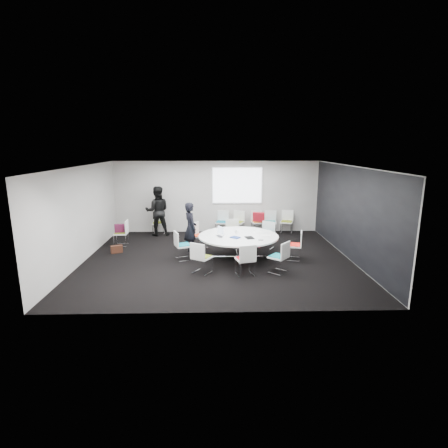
{
  "coord_description": "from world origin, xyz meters",
  "views": [
    {
      "loc": [
        -0.09,
        -10.16,
        3.39
      ],
      "look_at": [
        0.2,
        0.4,
        1.0
      ],
      "focal_mm": 28.0,
      "sensor_mm": 36.0,
      "label": 1
    }
  ],
  "objects_px": {
    "chair_ring_d": "(200,241)",
    "chair_ring_g": "(245,266)",
    "person_main": "(191,228)",
    "chair_ring_c": "(232,237)",
    "chair_person_back": "(159,227)",
    "chair_back_a": "(222,227)",
    "chair_back_b": "(237,227)",
    "chair_back_d": "(270,226)",
    "chair_back_e": "(286,226)",
    "laptop": "(221,236)",
    "conference_table": "(238,241)",
    "chair_ring_h": "(279,263)",
    "cup": "(236,231)",
    "chair_ring_b": "(266,240)",
    "person_back": "(157,211)",
    "chair_ring_a": "(294,251)",
    "chair_back_c": "(258,226)",
    "chair_spare_left": "(122,238)",
    "chair_ring_f": "(202,263)",
    "brown_bag": "(117,249)",
    "maroon_bag": "(121,228)",
    "chair_ring_e": "(183,251)"
  },
  "relations": [
    {
      "from": "chair_person_back",
      "to": "cup",
      "type": "height_order",
      "value": "chair_person_back"
    },
    {
      "from": "chair_ring_f",
      "to": "person_main",
      "type": "bearing_deg",
      "value": 134.9
    },
    {
      "from": "chair_ring_d",
      "to": "chair_ring_e",
      "type": "xyz_separation_m",
      "value": [
        -0.47,
        -1.1,
        0.0
      ]
    },
    {
      "from": "chair_ring_f",
      "to": "brown_bag",
      "type": "height_order",
      "value": "chair_ring_f"
    },
    {
      "from": "chair_ring_b",
      "to": "person_main",
      "type": "xyz_separation_m",
      "value": [
        -2.5,
        -0.48,
        0.55
      ]
    },
    {
      "from": "chair_back_c",
      "to": "chair_back_d",
      "type": "relative_size",
      "value": 1.0
    },
    {
      "from": "conference_table",
      "to": "person_back",
      "type": "xyz_separation_m",
      "value": [
        -2.89,
        2.93,
        0.39
      ]
    },
    {
      "from": "chair_back_a",
      "to": "chair_person_back",
      "type": "xyz_separation_m",
      "value": [
        -2.47,
        -0.04,
        0.0
      ]
    },
    {
      "from": "chair_back_d",
      "to": "cup",
      "type": "relative_size",
      "value": 9.78
    },
    {
      "from": "conference_table",
      "to": "chair_ring_d",
      "type": "height_order",
      "value": "chair_ring_d"
    },
    {
      "from": "conference_table",
      "to": "chair_ring_g",
      "type": "distance_m",
      "value": 1.46
    },
    {
      "from": "chair_ring_e",
      "to": "laptop",
      "type": "distance_m",
      "value": 1.24
    },
    {
      "from": "chair_ring_a",
      "to": "chair_back_e",
      "type": "distance_m",
      "value": 3.31
    },
    {
      "from": "chair_ring_b",
      "to": "cup",
      "type": "relative_size",
      "value": 9.78
    },
    {
      "from": "conference_table",
      "to": "chair_ring_h",
      "type": "distance_m",
      "value": 1.62
    },
    {
      "from": "chair_ring_a",
      "to": "brown_bag",
      "type": "distance_m",
      "value": 5.62
    },
    {
      "from": "chair_back_a",
      "to": "chair_person_back",
      "type": "height_order",
      "value": "same"
    },
    {
      "from": "laptop",
      "to": "chair_back_a",
      "type": "bearing_deg",
      "value": -26.46
    },
    {
      "from": "person_back",
      "to": "laptop",
      "type": "bearing_deg",
      "value": 119.46
    },
    {
      "from": "chair_back_a",
      "to": "chair_back_b",
      "type": "distance_m",
      "value": 0.61
    },
    {
      "from": "chair_ring_g",
      "to": "chair_ring_h",
      "type": "bearing_deg",
      "value": -2.92
    },
    {
      "from": "chair_back_b",
      "to": "chair_back_d",
      "type": "relative_size",
      "value": 1.0
    },
    {
      "from": "chair_ring_b",
      "to": "chair_ring_d",
      "type": "xyz_separation_m",
      "value": [
        -2.24,
        -0.06,
        0.0
      ]
    },
    {
      "from": "person_back",
      "to": "cup",
      "type": "relative_size",
      "value": 21.0
    },
    {
      "from": "chair_ring_c",
      "to": "chair_person_back",
      "type": "distance_m",
      "value": 3.21
    },
    {
      "from": "person_main",
      "to": "chair_ring_f",
      "type": "bearing_deg",
      "value": 169.72
    },
    {
      "from": "chair_ring_f",
      "to": "chair_back_d",
      "type": "xyz_separation_m",
      "value": [
        2.53,
        4.32,
        0.0
      ]
    },
    {
      "from": "chair_back_c",
      "to": "chair_back_d",
      "type": "distance_m",
      "value": 0.49
    },
    {
      "from": "chair_spare_left",
      "to": "chair_back_e",
      "type": "bearing_deg",
      "value": -76.86
    },
    {
      "from": "chair_ring_g",
      "to": "person_main",
      "type": "bearing_deg",
      "value": 112.98
    },
    {
      "from": "chair_ring_c",
      "to": "chair_person_back",
      "type": "xyz_separation_m",
      "value": [
        -2.79,
        1.6,
        0.0
      ]
    },
    {
      "from": "conference_table",
      "to": "chair_spare_left",
      "type": "height_order",
      "value": "chair_spare_left"
    },
    {
      "from": "chair_ring_e",
      "to": "chair_back_c",
      "type": "bearing_deg",
      "value": 119.13
    },
    {
      "from": "chair_ring_h",
      "to": "chair_back_d",
      "type": "distance_m",
      "value": 4.35
    },
    {
      "from": "chair_back_b",
      "to": "maroon_bag",
      "type": "distance_m",
      "value": 4.42
    },
    {
      "from": "chair_ring_b",
      "to": "chair_back_d",
      "type": "distance_m",
      "value": 2.04
    },
    {
      "from": "chair_ring_d",
      "to": "chair_ring_g",
      "type": "distance_m",
      "value": 2.79
    },
    {
      "from": "chair_person_back",
      "to": "cup",
      "type": "relative_size",
      "value": 9.78
    },
    {
      "from": "chair_back_a",
      "to": "maroon_bag",
      "type": "xyz_separation_m",
      "value": [
        -3.51,
        -1.63,
        0.34
      ]
    },
    {
      "from": "chair_person_back",
      "to": "person_back",
      "type": "bearing_deg",
      "value": 90.19
    },
    {
      "from": "chair_back_e",
      "to": "person_main",
      "type": "distance_m",
      "value": 4.43
    },
    {
      "from": "maroon_bag",
      "to": "chair_person_back",
      "type": "bearing_deg",
      "value": 56.82
    },
    {
      "from": "chair_back_c",
      "to": "brown_bag",
      "type": "relative_size",
      "value": 2.44
    },
    {
      "from": "chair_ring_a",
      "to": "chair_back_c",
      "type": "distance_m",
      "value": 3.36
    },
    {
      "from": "chair_back_e",
      "to": "laptop",
      "type": "relative_size",
      "value": 2.99
    },
    {
      "from": "chair_ring_e",
      "to": "person_back",
      "type": "relative_size",
      "value": 0.47
    },
    {
      "from": "chair_ring_d",
      "to": "laptop",
      "type": "bearing_deg",
      "value": 62.37
    },
    {
      "from": "chair_back_d",
      "to": "chair_back_e",
      "type": "xyz_separation_m",
      "value": [
        0.65,
        0.05,
        0.0
      ]
    },
    {
      "from": "brown_bag",
      "to": "chair_ring_g",
      "type": "bearing_deg",
      "value": -28.05
    },
    {
      "from": "chair_ring_f",
      "to": "maroon_bag",
      "type": "xyz_separation_m",
      "value": [
        -2.86,
        2.74,
        0.34
      ]
    }
  ]
}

